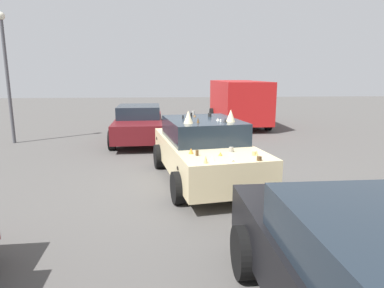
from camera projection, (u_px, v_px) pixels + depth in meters
The scene contains 5 objects.
ground_plane at pixel (204, 180), 8.20m from camera, with size 60.00×60.00×0.00m, color #514F4C.
art_car_decorated at pixel (204, 149), 8.08m from camera, with size 4.54×2.57×1.75m.
parked_van_behind_left at pixel (238, 101), 16.69m from camera, with size 5.32×2.40×2.20m.
parked_sedan_behind_right at pixel (139, 123), 12.77m from camera, with size 4.49×2.04×1.37m.
lot_lamp_post at pixel (6, 67), 12.04m from camera, with size 0.28×0.28×4.66m.
Camera 1 is at (-7.81, 0.91, 2.53)m, focal length 31.42 mm.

